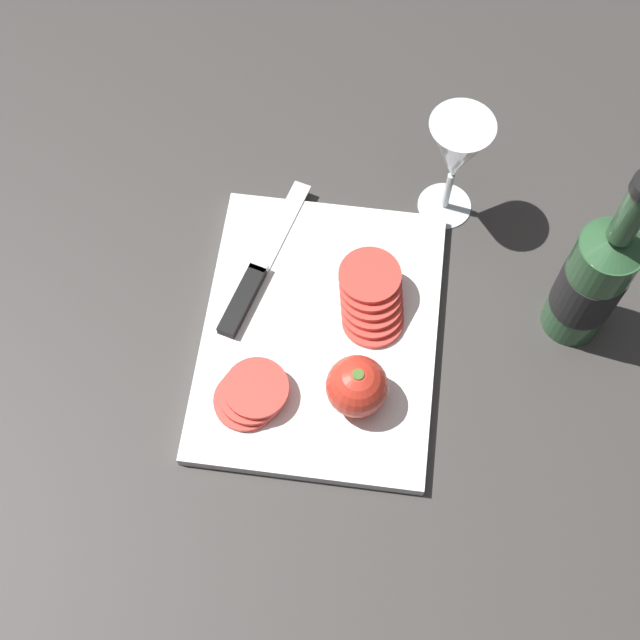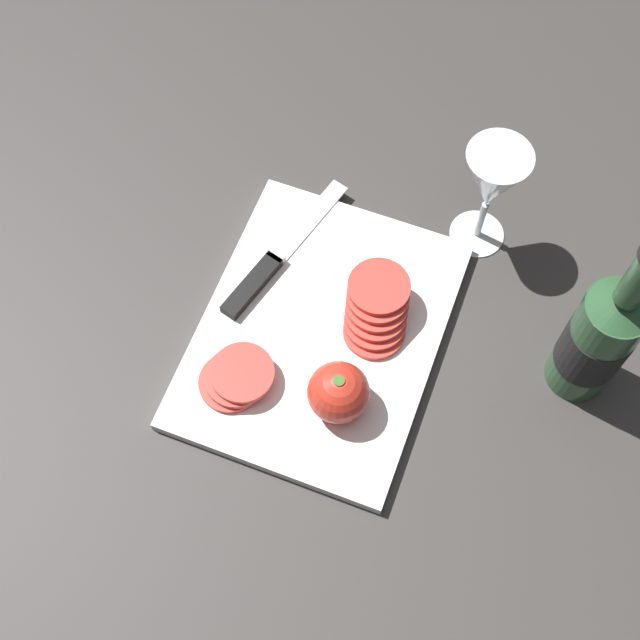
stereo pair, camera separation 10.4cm
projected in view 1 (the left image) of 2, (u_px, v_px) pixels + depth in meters
ground_plane at (325, 359)px, 1.08m from camera, size 3.00×3.00×0.00m
cutting_board at (320, 334)px, 1.08m from camera, size 0.36×0.28×0.02m
wine_bottle at (593, 280)px, 1.00m from camera, size 0.07×0.07×0.30m
wine_glass at (456, 154)px, 1.07m from camera, size 0.08×0.08×0.17m
whole_tomato at (357, 386)px, 1.00m from camera, size 0.07×0.07×0.07m
knife at (250, 285)px, 1.09m from camera, size 0.23×0.08×0.01m
tomato_slice_stack_near at (371, 298)px, 1.07m from camera, size 0.11×0.08×0.05m
tomato_slice_stack_far at (251, 394)px, 1.02m from camera, size 0.09×0.09×0.02m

